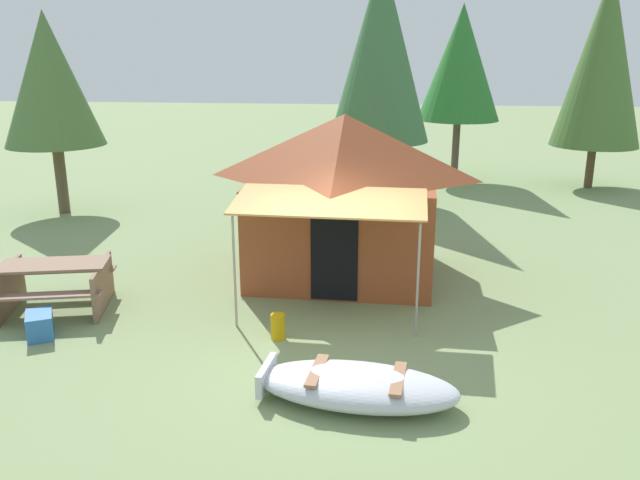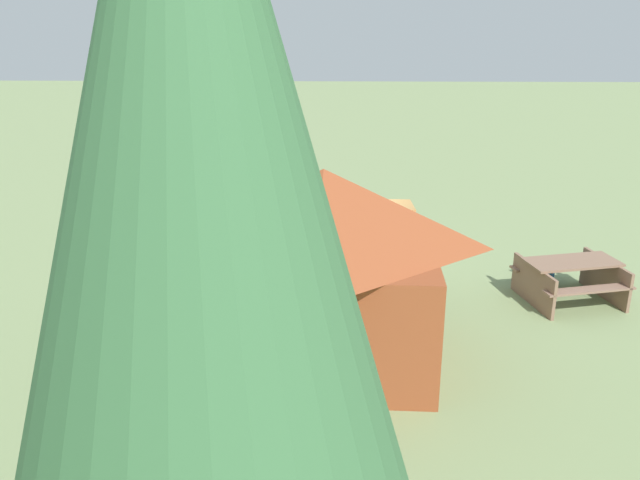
# 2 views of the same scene
# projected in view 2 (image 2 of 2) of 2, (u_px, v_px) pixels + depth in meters

# --- Properties ---
(ground_plane) EXTENTS (80.00, 80.00, 0.00)m
(ground_plane) POSITION_uv_depth(u_px,v_px,m) (322.00, 282.00, 12.54)
(ground_plane) COLOR #7E925F
(beached_rowboat) EXTENTS (2.48, 1.27, 0.39)m
(beached_rowboat) POSITION_uv_depth(u_px,v_px,m) (305.00, 245.00, 13.96)
(beached_rowboat) COLOR silver
(beached_rowboat) RESTS_ON ground_plane
(canvas_cabin_tent) EXTENTS (3.51, 4.22, 2.90)m
(canvas_cabin_tent) POSITION_uv_depth(u_px,v_px,m) (323.00, 264.00, 9.34)
(canvas_cabin_tent) COLOR brown
(canvas_cabin_tent) RESTS_ON ground_plane
(picnic_table) EXTENTS (1.92, 1.76, 0.77)m
(picnic_table) POSITION_uv_depth(u_px,v_px,m) (570.00, 276.00, 11.61)
(picnic_table) COLOR #83634E
(picnic_table) RESTS_ON ground_plane
(cooler_box) EXTENTS (0.56, 0.63, 0.36)m
(cooler_box) POSITION_uv_depth(u_px,v_px,m) (538.00, 271.00, 12.65)
(cooler_box) COLOR #2E68AD
(cooler_box) RESTS_ON ground_plane
(fuel_can) EXTENTS (0.25, 0.25, 0.37)m
(fuel_can) POSITION_uv_depth(u_px,v_px,m) (364.00, 274.00, 12.45)
(fuel_can) COLOR #CE960C
(fuel_can) RESTS_ON ground_plane
(pine_tree_back_right) EXTENTS (2.58, 2.58, 6.22)m
(pine_tree_back_right) POSITION_uv_depth(u_px,v_px,m) (201.00, 232.00, 3.08)
(pine_tree_back_right) COLOR brown
(pine_tree_back_right) RESTS_ON ground_plane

